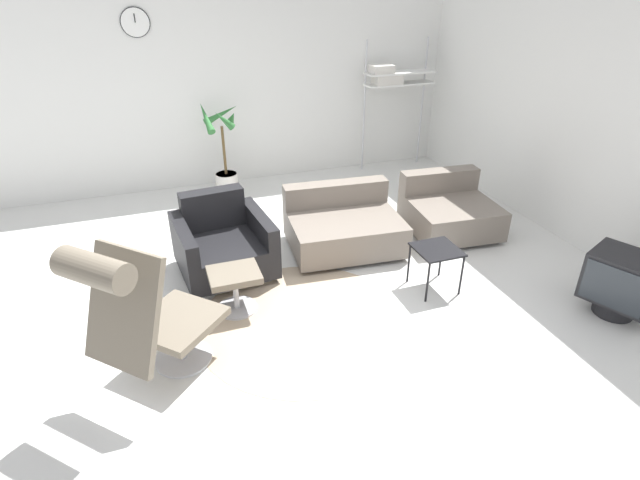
{
  "coord_description": "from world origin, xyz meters",
  "views": [
    {
      "loc": [
        -1.03,
        -3.68,
        2.68
      ],
      "look_at": [
        0.28,
        0.05,
        0.55
      ],
      "focal_mm": 28.0,
      "sensor_mm": 36.0,
      "label": 1
    }
  ],
  "objects_px": {
    "couch_second": "(449,212)",
    "side_table": "(437,253)",
    "lounge_chair": "(140,307)",
    "ottoman": "(235,282)",
    "couch_low": "(343,227)",
    "potted_plant": "(224,159)",
    "crt_television": "(622,282)",
    "armchair_red": "(223,246)",
    "shelf_unit": "(391,79)"
  },
  "relations": [
    {
      "from": "ottoman",
      "to": "couch_second",
      "type": "height_order",
      "value": "couch_second"
    },
    {
      "from": "couch_low",
      "to": "shelf_unit",
      "type": "xyz_separation_m",
      "value": [
        1.53,
        2.08,
        1.11
      ]
    },
    {
      "from": "armchair_red",
      "to": "shelf_unit",
      "type": "height_order",
      "value": "shelf_unit"
    },
    {
      "from": "couch_low",
      "to": "side_table",
      "type": "bearing_deg",
      "value": 121.1
    },
    {
      "from": "armchair_red",
      "to": "couch_low",
      "type": "bearing_deg",
      "value": 176.74
    },
    {
      "from": "potted_plant",
      "to": "crt_television",
      "type": "bearing_deg",
      "value": -54.86
    },
    {
      "from": "couch_low",
      "to": "crt_television",
      "type": "relative_size",
      "value": 1.81
    },
    {
      "from": "ottoman",
      "to": "crt_television",
      "type": "bearing_deg",
      "value": -20.4
    },
    {
      "from": "crt_television",
      "to": "ottoman",
      "type": "bearing_deg",
      "value": 46.07
    },
    {
      "from": "couch_second",
      "to": "crt_television",
      "type": "height_order",
      "value": "couch_second"
    },
    {
      "from": "ottoman",
      "to": "couch_second",
      "type": "distance_m",
      "value": 2.72
    },
    {
      "from": "potted_plant",
      "to": "couch_low",
      "type": "bearing_deg",
      "value": -64.73
    },
    {
      "from": "ottoman",
      "to": "crt_television",
      "type": "distance_m",
      "value": 3.35
    },
    {
      "from": "ottoman",
      "to": "potted_plant",
      "type": "relative_size",
      "value": 0.35
    },
    {
      "from": "couch_low",
      "to": "side_table",
      "type": "height_order",
      "value": "couch_low"
    },
    {
      "from": "couch_second",
      "to": "side_table",
      "type": "relative_size",
      "value": 2.34
    },
    {
      "from": "lounge_chair",
      "to": "ottoman",
      "type": "relative_size",
      "value": 2.82
    },
    {
      "from": "shelf_unit",
      "to": "ottoman",
      "type": "bearing_deg",
      "value": -135.15
    },
    {
      "from": "ottoman",
      "to": "couch_low",
      "type": "relative_size",
      "value": 0.35
    },
    {
      "from": "couch_low",
      "to": "couch_second",
      "type": "bearing_deg",
      "value": -177.0
    },
    {
      "from": "side_table",
      "to": "armchair_red",
      "type": "bearing_deg",
      "value": 151.59
    },
    {
      "from": "potted_plant",
      "to": "shelf_unit",
      "type": "height_order",
      "value": "shelf_unit"
    },
    {
      "from": "side_table",
      "to": "potted_plant",
      "type": "distance_m",
      "value": 3.34
    },
    {
      "from": "armchair_red",
      "to": "crt_television",
      "type": "relative_size",
      "value": 1.39
    },
    {
      "from": "lounge_chair",
      "to": "side_table",
      "type": "distance_m",
      "value": 2.65
    },
    {
      "from": "armchair_red",
      "to": "shelf_unit",
      "type": "bearing_deg",
      "value": -148.73
    },
    {
      "from": "ottoman",
      "to": "couch_second",
      "type": "relative_size",
      "value": 0.44
    },
    {
      "from": "couch_low",
      "to": "potted_plant",
      "type": "distance_m",
      "value": 2.19
    },
    {
      "from": "armchair_red",
      "to": "side_table",
      "type": "xyz_separation_m",
      "value": [
        1.82,
        -0.99,
        0.11
      ]
    },
    {
      "from": "crt_television",
      "to": "couch_low",
      "type": "bearing_deg",
      "value": 19.74
    },
    {
      "from": "couch_low",
      "to": "potted_plant",
      "type": "bearing_deg",
      "value": -59.85
    },
    {
      "from": "couch_low",
      "to": "couch_second",
      "type": "height_order",
      "value": "same"
    },
    {
      "from": "ottoman",
      "to": "couch_low",
      "type": "bearing_deg",
      "value": 29.8
    },
    {
      "from": "side_table",
      "to": "potted_plant",
      "type": "relative_size",
      "value": 0.35
    },
    {
      "from": "lounge_chair",
      "to": "armchair_red",
      "type": "bearing_deg",
      "value": 107.47
    },
    {
      "from": "ottoman",
      "to": "lounge_chair",
      "type": "bearing_deg",
      "value": -135.4
    },
    {
      "from": "couch_low",
      "to": "couch_second",
      "type": "distance_m",
      "value": 1.29
    },
    {
      "from": "ottoman",
      "to": "armchair_red",
      "type": "bearing_deg",
      "value": 88.74
    },
    {
      "from": "lounge_chair",
      "to": "ottoman",
      "type": "bearing_deg",
      "value": 90.0
    },
    {
      "from": "lounge_chair",
      "to": "couch_low",
      "type": "relative_size",
      "value": 1.0
    },
    {
      "from": "couch_second",
      "to": "crt_television",
      "type": "xyz_separation_m",
      "value": [
        0.52,
        -1.88,
        0.09
      ]
    },
    {
      "from": "couch_second",
      "to": "crt_television",
      "type": "distance_m",
      "value": 1.96
    },
    {
      "from": "armchair_red",
      "to": "potted_plant",
      "type": "relative_size",
      "value": 0.77
    },
    {
      "from": "lounge_chair",
      "to": "armchair_red",
      "type": "height_order",
      "value": "lounge_chair"
    },
    {
      "from": "side_table",
      "to": "potted_plant",
      "type": "xyz_separation_m",
      "value": [
        -1.44,
        3.01,
        0.1
      ]
    },
    {
      "from": "armchair_red",
      "to": "couch_second",
      "type": "bearing_deg",
      "value": 174.6
    },
    {
      "from": "lounge_chair",
      "to": "couch_second",
      "type": "xyz_separation_m",
      "value": [
        3.37,
        1.45,
        -0.46
      ]
    },
    {
      "from": "crt_television",
      "to": "potted_plant",
      "type": "distance_m",
      "value": 4.77
    },
    {
      "from": "potted_plant",
      "to": "couch_second",
      "type": "bearing_deg",
      "value": -42.15
    },
    {
      "from": "potted_plant",
      "to": "armchair_red",
      "type": "bearing_deg",
      "value": -100.59
    }
  ]
}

